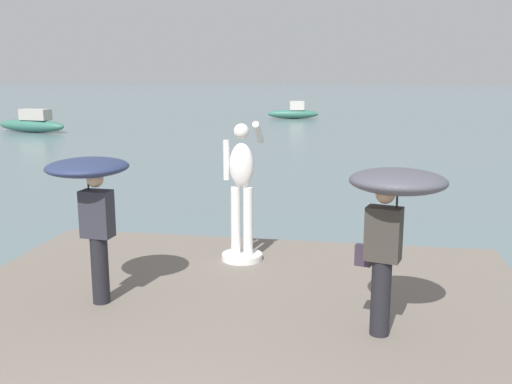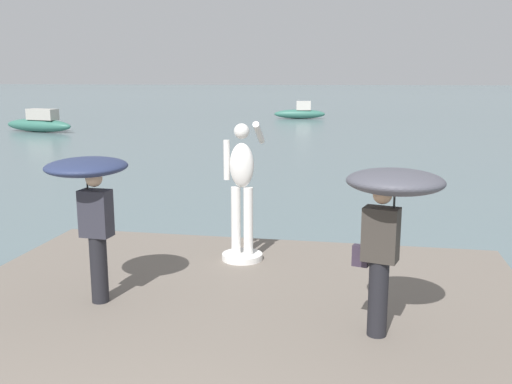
{
  "view_description": "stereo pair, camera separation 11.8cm",
  "coord_description": "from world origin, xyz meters",
  "px_view_note": "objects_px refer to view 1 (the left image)",
  "views": [
    {
      "loc": [
        1.44,
        -2.4,
        3.27
      ],
      "look_at": [
        0.0,
        5.99,
        1.55
      ],
      "focal_mm": 40.07,
      "sensor_mm": 36.0,
      "label": 1
    },
    {
      "loc": [
        1.56,
        -2.37,
        3.27
      ],
      "look_at": [
        0.0,
        5.99,
        1.55
      ],
      "focal_mm": 40.07,
      "sensor_mm": 36.0,
      "label": 2
    }
  ],
  "objects_px": {
    "statue_white_figure": "(242,197)",
    "onlooker_left": "(91,189)",
    "boat_leftward": "(32,123)",
    "onlooker_right": "(393,202)",
    "boat_far": "(294,113)"
  },
  "relations": [
    {
      "from": "statue_white_figure",
      "to": "onlooker_left",
      "type": "xyz_separation_m",
      "value": [
        -1.53,
        -2.03,
        0.47
      ]
    },
    {
      "from": "statue_white_figure",
      "to": "boat_leftward",
      "type": "xyz_separation_m",
      "value": [
        -17.38,
        23.01,
        -0.9
      ]
    },
    {
      "from": "statue_white_figure",
      "to": "boat_leftward",
      "type": "relative_size",
      "value": 0.44
    },
    {
      "from": "onlooker_left",
      "to": "onlooker_right",
      "type": "xyz_separation_m",
      "value": [
        3.68,
        -0.37,
        0.04
      ]
    },
    {
      "from": "onlooker_right",
      "to": "boat_leftward",
      "type": "xyz_separation_m",
      "value": [
        -19.52,
        25.41,
        -1.41
      ]
    },
    {
      "from": "statue_white_figure",
      "to": "onlooker_left",
      "type": "relative_size",
      "value": 1.17
    },
    {
      "from": "onlooker_right",
      "to": "boat_leftward",
      "type": "relative_size",
      "value": 0.39
    },
    {
      "from": "onlooker_left",
      "to": "boat_far",
      "type": "bearing_deg",
      "value": 92.28
    },
    {
      "from": "onlooker_right",
      "to": "boat_far",
      "type": "xyz_separation_m",
      "value": [
        -5.24,
        39.45,
        -1.46
      ]
    },
    {
      "from": "onlooker_left",
      "to": "boat_leftward",
      "type": "bearing_deg",
      "value": 122.33
    },
    {
      "from": "statue_white_figure",
      "to": "boat_far",
      "type": "height_order",
      "value": "statue_white_figure"
    },
    {
      "from": "onlooker_right",
      "to": "boat_far",
      "type": "bearing_deg",
      "value": 97.56
    },
    {
      "from": "boat_far",
      "to": "boat_leftward",
      "type": "xyz_separation_m",
      "value": [
        -14.29,
        -14.04,
        0.05
      ]
    },
    {
      "from": "statue_white_figure",
      "to": "onlooker_left",
      "type": "bearing_deg",
      "value": -127.03
    },
    {
      "from": "onlooker_left",
      "to": "boat_far",
      "type": "xyz_separation_m",
      "value": [
        -1.56,
        39.08,
        -1.42
      ]
    }
  ]
}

